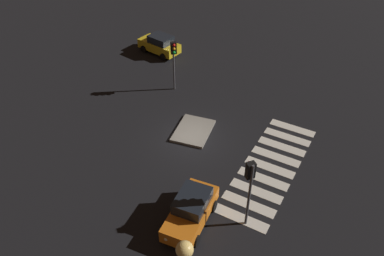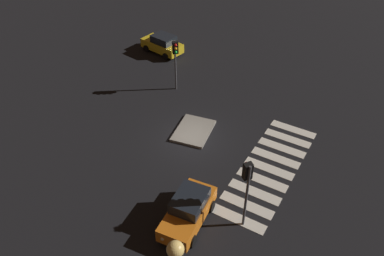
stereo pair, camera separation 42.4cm
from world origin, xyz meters
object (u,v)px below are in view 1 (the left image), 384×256
at_px(traffic_island, 193,131).
at_px(traffic_light_north, 174,54).
at_px(car_yellow, 160,44).
at_px(traffic_light_south, 250,179).
at_px(car_orange, 191,210).

distance_m(traffic_island, traffic_light_north, 6.46).
height_order(car_yellow, traffic_light_south, traffic_light_south).
xyz_separation_m(traffic_island, traffic_light_south, (-5.48, -6.25, 3.23)).
bearing_deg(car_yellow, traffic_island, 143.39).
relative_size(car_yellow, traffic_light_north, 0.99).
relative_size(traffic_island, car_yellow, 0.83).
height_order(traffic_light_south, traffic_light_north, traffic_light_south).
height_order(car_orange, traffic_light_south, traffic_light_south).
distance_m(car_orange, traffic_light_north, 13.49).
xyz_separation_m(traffic_light_south, traffic_light_north, (9.48, 10.21, -0.07)).
relative_size(car_yellow, traffic_light_south, 0.97).
xyz_separation_m(traffic_island, car_yellow, (8.84, 8.54, 0.78)).
relative_size(car_orange, traffic_light_north, 1.00).
xyz_separation_m(car_orange, traffic_light_north, (10.87, 7.64, 2.36)).
relative_size(traffic_light_south, traffic_light_north, 1.02).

